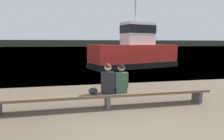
{
  "coord_description": "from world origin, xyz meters",
  "views": [
    {
      "loc": [
        -1.16,
        -3.78,
        2.09
      ],
      "look_at": [
        0.79,
        5.42,
        0.83
      ],
      "focal_mm": 32.0,
      "sensor_mm": 36.0,
      "label": 1
    }
  ],
  "objects_px": {
    "bench_main": "(107,96)",
    "tugboat_red": "(135,53)",
    "person_right": "(121,80)",
    "person_left": "(108,80)",
    "shopping_bag": "(93,91)"
  },
  "relations": [
    {
      "from": "bench_main",
      "to": "tugboat_red",
      "type": "xyz_separation_m",
      "value": [
        4.39,
        10.48,
        0.84
      ]
    },
    {
      "from": "person_right",
      "to": "tugboat_red",
      "type": "bearing_deg",
      "value": 69.43
    },
    {
      "from": "person_left",
      "to": "bench_main",
      "type": "bearing_deg",
      "value": 177.57
    },
    {
      "from": "tugboat_red",
      "to": "bench_main",
      "type": "bearing_deg",
      "value": 141.52
    },
    {
      "from": "person_left",
      "to": "shopping_bag",
      "type": "bearing_deg",
      "value": 178.31
    },
    {
      "from": "bench_main",
      "to": "person_left",
      "type": "xyz_separation_m",
      "value": [
        0.01,
        -0.0,
        0.53
      ]
    },
    {
      "from": "person_left",
      "to": "tugboat_red",
      "type": "distance_m",
      "value": 11.36
    },
    {
      "from": "person_left",
      "to": "tugboat_red",
      "type": "relative_size",
      "value": 0.12
    },
    {
      "from": "shopping_bag",
      "to": "tugboat_red",
      "type": "bearing_deg",
      "value": 65.13
    },
    {
      "from": "shopping_bag",
      "to": "bench_main",
      "type": "bearing_deg",
      "value": -1.67
    },
    {
      "from": "bench_main",
      "to": "tugboat_red",
      "type": "relative_size",
      "value": 0.87
    },
    {
      "from": "bench_main",
      "to": "person_right",
      "type": "bearing_deg",
      "value": -0.03
    },
    {
      "from": "person_right",
      "to": "shopping_bag",
      "type": "relative_size",
      "value": 3.39
    },
    {
      "from": "person_left",
      "to": "person_right",
      "type": "distance_m",
      "value": 0.44
    },
    {
      "from": "bench_main",
      "to": "person_right",
      "type": "xyz_separation_m",
      "value": [
        0.46,
        -0.0,
        0.52
      ]
    }
  ]
}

